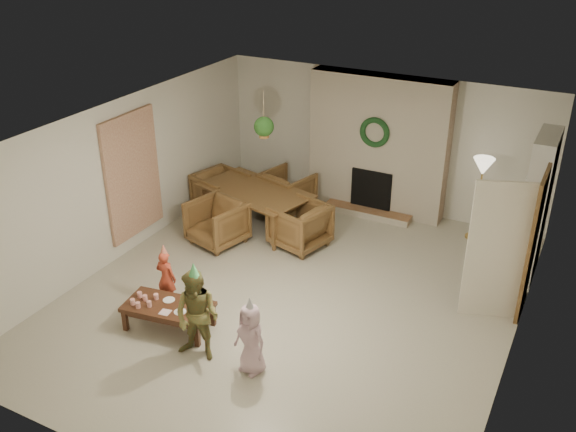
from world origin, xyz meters
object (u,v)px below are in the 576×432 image
Objects in this scene: dining_chair_near at (217,223)px; dining_chair_left at (221,192)px; dining_table at (254,208)px; child_red at (166,278)px; coffee_table_top at (168,307)px; child_plaid at (197,316)px; dining_chair_far at (287,191)px; child_pink at (251,339)px; dining_chair_right at (300,225)px.

dining_chair_near and dining_chair_left have the same top height.
child_red is (0.13, -2.65, 0.08)m from dining_table.
dining_table is 1.67× the size of coffee_table_top.
child_plaid is at bearing -32.59° from coffee_table_top.
child_plaid reaches higher than dining_chair_left.
dining_chair_left is at bearing 113.92° from child_plaid.
coffee_table_top is (0.27, -3.92, -0.05)m from dining_chair_far.
dining_chair_left reaches higher than coffee_table_top.
child_red is at bearing -71.77° from dining_table.
dining_chair_near is 0.98× the size of child_red.
coffee_table_top is 1.43m from child_pink.
child_plaid is 1.30× the size of child_pink.
child_pink is at bearing -45.02° from dining_table.
child_pink is (2.72, -3.56, 0.09)m from dining_chair_left.
dining_chair_near is 2.96m from child_plaid.
dining_chair_left is 3.58m from coffee_table_top.
child_pink is (1.76, -0.68, 0.04)m from child_red.
dining_chair_left is at bearing 103.09° from coffee_table_top.
dining_table is 3.84m from child_pink.
coffee_table_top is at bearing 127.00° from child_red.
child_pink is (1.67, -4.16, 0.09)m from dining_chair_far.
child_plaid reaches higher than coffee_table_top.
child_red is at bearing 120.37° from coffee_table_top.
child_pink is (0.87, -3.05, 0.09)m from dining_chair_right.
dining_chair_left is at bearing 45.00° from dining_chair_far.
child_pink reaches higher than dining_chair_far.
dining_chair_near is at bearing -135.00° from dining_chair_left.
child_plaid is at bearing 142.51° from child_red.
dining_chair_near is 1.21m from dining_chair_left.
dining_chair_far is 4.49m from child_pink.
dining_chair_near is 1.71m from dining_chair_far.
dining_table is 3.62m from child_plaid.
dining_chair_left is 3.03m from child_red.
dining_chair_near is 0.71× the size of coffee_table_top.
dining_chair_left is 0.98× the size of child_red.
child_pink is (1.41, -0.24, 0.14)m from coffee_table_top.
dining_chair_far is (0.45, 1.65, 0.00)m from dining_chair_near.
child_plaid is at bearing -55.38° from dining_table.
child_plaid is at bearing -135.65° from dining_chair_left.
coffee_table_top is 0.81m from child_plaid.
dining_chair_far is 1.21m from dining_chair_left.
child_plaid is at bearing -159.27° from child_pink.
dining_chair_far is 3.48m from child_red.
dining_chair_near is 1.86m from child_red.
child_red is at bearing -146.26° from dining_chair_left.
dining_chair_far is 4.35m from child_plaid.
coffee_table_top is at bearing -57.11° from dining_chair_near.
child_red is (0.96, -2.88, 0.04)m from dining_chair_left.
child_red is (-0.36, 0.45, 0.09)m from coffee_table_top.
dining_chair_right is 0.68× the size of child_plaid.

